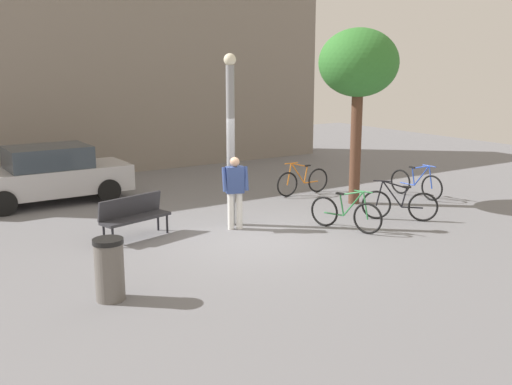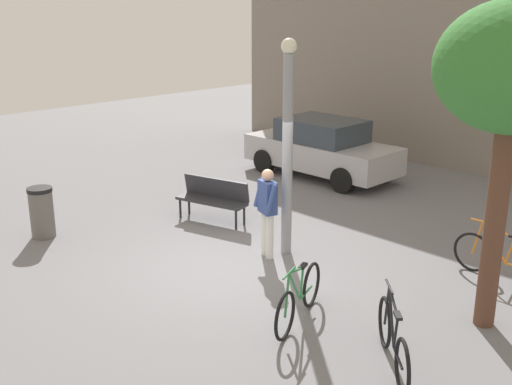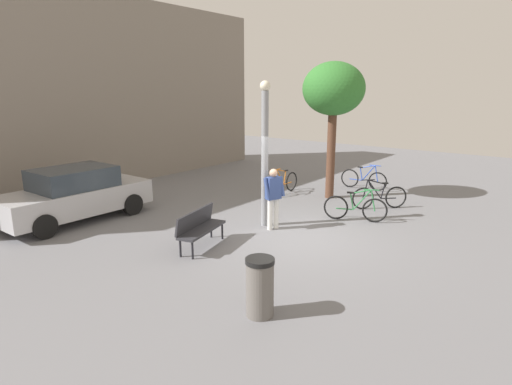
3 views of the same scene
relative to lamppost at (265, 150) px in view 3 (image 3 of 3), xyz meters
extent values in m
plane|color=slate|center=(-0.16, -1.17, -2.11)|extent=(36.00, 36.00, 0.00)
cube|color=gray|center=(-0.16, 8.68, 1.46)|extent=(17.35, 2.00, 7.15)
cylinder|color=gray|center=(0.00, 0.00, -0.27)|extent=(0.19, 0.19, 3.68)
sphere|color=#F2EACC|center=(0.00, 0.00, 1.69)|extent=(0.28, 0.28, 0.28)
cylinder|color=white|center=(-0.03, -0.41, -1.69)|extent=(0.14, 0.14, 0.85)
cylinder|color=white|center=(-0.22, -0.35, -1.69)|extent=(0.14, 0.14, 0.85)
cube|color=#334784|center=(-0.12, -0.38, -0.96)|extent=(0.45, 0.34, 0.60)
sphere|color=tan|center=(-0.12, -0.38, -0.55)|extent=(0.22, 0.22, 0.22)
cylinder|color=#334784|center=(0.10, -0.51, -0.93)|extent=(0.16, 0.25, 0.55)
cylinder|color=#334784|center=(-0.37, -0.34, -0.93)|extent=(0.16, 0.25, 0.55)
cube|color=#2D2D33|center=(-2.31, 0.14, -1.66)|extent=(1.66, 0.83, 0.06)
cube|color=#2D2D33|center=(-2.35, 0.33, -1.41)|extent=(1.58, 0.53, 0.44)
cylinder|color=black|center=(-1.57, 0.17, -1.90)|extent=(0.05, 0.05, 0.42)
cylinder|color=black|center=(-2.96, -0.20, -1.90)|extent=(0.05, 0.05, 0.42)
cylinder|color=black|center=(-1.65, 0.48, -1.90)|extent=(0.05, 0.05, 0.42)
cylinder|color=black|center=(-3.04, 0.11, -1.90)|extent=(0.05, 0.05, 0.42)
cylinder|color=brown|center=(3.90, 0.07, -0.61)|extent=(0.29, 0.29, 3.01)
ellipsoid|color=#33792F|center=(3.90, 0.07, 1.62)|extent=(2.07, 2.07, 1.76)
torus|color=black|center=(5.91, -0.87, -1.76)|extent=(0.10, 0.71, 0.71)
torus|color=black|center=(5.84, 0.23, -1.76)|extent=(0.10, 0.71, 0.71)
cylinder|color=blue|center=(5.89, -0.50, -1.47)|extent=(0.07, 0.50, 0.64)
cylinder|color=blue|center=(5.88, -0.45, -1.24)|extent=(0.07, 0.58, 0.18)
cylinder|color=blue|center=(5.87, -0.22, -1.55)|extent=(0.04, 0.14, 0.48)
cylinder|color=blue|center=(5.85, -0.02, -1.78)|extent=(0.07, 0.50, 0.04)
cylinder|color=blue|center=(5.91, -0.80, -1.47)|extent=(0.05, 0.17, 0.63)
cube|color=black|center=(5.86, -0.17, -1.28)|extent=(0.09, 0.20, 0.04)
cylinder|color=blue|center=(5.90, -0.74, -1.16)|extent=(0.06, 0.44, 0.03)
torus|color=black|center=(2.14, -2.33, -1.76)|extent=(0.30, 0.68, 0.71)
torus|color=black|center=(1.74, -1.31, -1.76)|extent=(0.30, 0.68, 0.71)
cylinder|color=#338447|center=(2.01, -1.99, -1.47)|extent=(0.21, 0.48, 0.64)
cylinder|color=#338447|center=(1.99, -1.95, -1.24)|extent=(0.24, 0.55, 0.18)
cylinder|color=#338447|center=(1.90, -1.73, -1.55)|extent=(0.08, 0.14, 0.48)
cylinder|color=#338447|center=(1.83, -1.54, -1.78)|extent=(0.21, 0.48, 0.04)
cylinder|color=#338447|center=(2.11, -2.27, -1.47)|extent=(0.09, 0.17, 0.63)
cube|color=black|center=(1.89, -1.68, -1.28)|extent=(0.15, 0.22, 0.04)
cylinder|color=#338447|center=(2.09, -2.21, -1.16)|extent=(0.19, 0.42, 0.03)
torus|color=black|center=(2.85, 1.70, -1.76)|extent=(0.71, 0.05, 0.71)
torus|color=black|center=(3.95, 1.69, -1.76)|extent=(0.71, 0.05, 0.71)
cylinder|color=orange|center=(3.22, 1.69, -1.47)|extent=(0.50, 0.04, 0.64)
cylinder|color=orange|center=(3.27, 1.69, -1.24)|extent=(0.58, 0.04, 0.18)
cylinder|color=orange|center=(3.50, 1.69, -1.55)|extent=(0.14, 0.04, 0.48)
cylinder|color=orange|center=(3.70, 1.69, -1.78)|extent=(0.50, 0.04, 0.04)
cylinder|color=orange|center=(2.92, 1.69, -1.47)|extent=(0.17, 0.04, 0.63)
cube|color=black|center=(3.55, 1.69, -1.28)|extent=(0.20, 0.08, 0.04)
cylinder|color=orange|center=(2.98, 1.69, -1.16)|extent=(0.44, 0.03, 0.03)
torus|color=black|center=(3.21, -1.49, -1.76)|extent=(0.54, 0.54, 0.71)
torus|color=black|center=(4.00, -2.26, -1.76)|extent=(0.54, 0.54, 0.71)
cylinder|color=black|center=(3.47, -1.75, -1.47)|extent=(0.38, 0.38, 0.64)
cylinder|color=black|center=(3.51, -1.78, -1.24)|extent=(0.44, 0.43, 0.18)
cylinder|color=black|center=(3.68, -1.95, -1.55)|extent=(0.12, 0.12, 0.48)
cylinder|color=black|center=(3.82, -2.09, -1.78)|extent=(0.38, 0.38, 0.04)
cylinder|color=black|center=(3.26, -1.53, -1.47)|extent=(0.14, 0.14, 0.63)
cube|color=black|center=(3.71, -1.98, -1.28)|extent=(0.20, 0.20, 0.04)
cylinder|color=black|center=(3.31, -1.58, -1.16)|extent=(0.33, 0.33, 0.03)
cube|color=#B7B7BC|center=(-2.98, 4.59, -1.49)|extent=(4.21, 1.72, 0.70)
cube|color=#333D47|center=(-2.98, 4.59, -0.86)|extent=(2.11, 1.57, 0.60)
cylinder|color=black|center=(-1.63, 5.40, -1.79)|extent=(0.64, 0.22, 0.64)
cylinder|color=black|center=(-1.62, 3.80, -1.79)|extent=(0.64, 0.22, 0.64)
cylinder|color=black|center=(-4.33, 5.39, -1.79)|extent=(0.64, 0.22, 0.64)
cylinder|color=black|center=(-4.32, 3.79, -1.79)|extent=(0.64, 0.22, 0.64)
cylinder|color=#66605B|center=(-3.97, -2.87, -1.64)|extent=(0.47, 0.47, 0.94)
cylinder|color=black|center=(-3.97, -2.87, -1.13)|extent=(0.49, 0.49, 0.08)
camera|label=1|loc=(-6.99, -11.82, 1.67)|focal=42.30mm
camera|label=2|loc=(7.46, -8.13, 2.46)|focal=44.18mm
camera|label=3|loc=(-9.19, -6.84, 1.63)|focal=29.99mm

